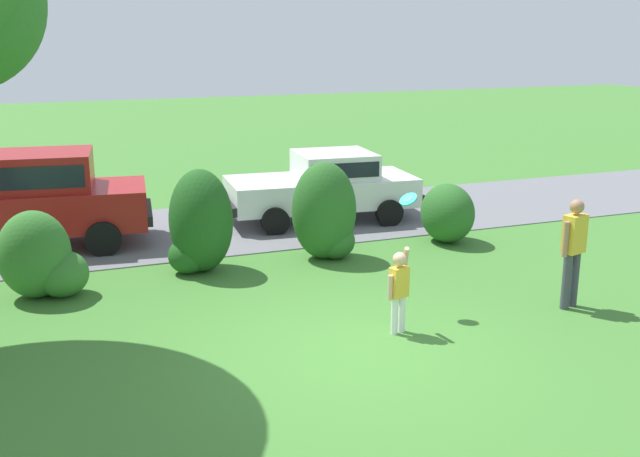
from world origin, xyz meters
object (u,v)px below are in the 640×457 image
at_px(frisbee, 408,199).
at_px(adult_onlooker, 573,247).
at_px(parked_sedan, 325,184).
at_px(parked_suv, 29,195).
at_px(child_thrower, 399,286).

height_order(frisbee, adult_onlooker, frisbee).
height_order(parked_sedan, adult_onlooker, adult_onlooker).
height_order(parked_sedan, frisbee, frisbee).
distance_m(parked_suv, frisbee, 7.91).
relative_size(child_thrower, adult_onlooker, 0.74).
distance_m(parked_sedan, adult_onlooker, 6.76).
xyz_separation_m(parked_suv, frisbee, (5.39, -5.75, 0.69)).
xyz_separation_m(parked_sedan, parked_suv, (-6.29, -0.00, 0.23)).
bearing_deg(parked_suv, frisbee, -46.85).
relative_size(child_thrower, frisbee, 4.59).
bearing_deg(frisbee, child_thrower, -123.76).
xyz_separation_m(frisbee, adult_onlooker, (2.45, -0.83, -0.79)).
relative_size(parked_sedan, child_thrower, 3.51).
bearing_deg(child_thrower, adult_onlooker, -0.93).
height_order(parked_sedan, parked_suv, parked_suv).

